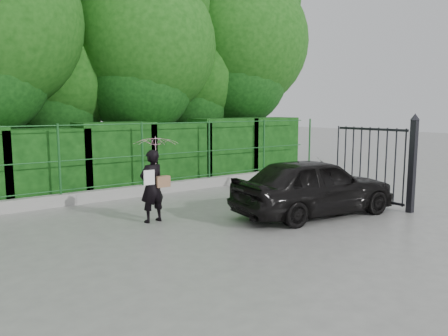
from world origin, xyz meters
TOP-DOWN VIEW (x-y plane):
  - ground at (0.00, 0.00)m, footprint 80.00×80.00m
  - kerb at (0.00, 4.50)m, footprint 14.00×0.25m
  - fence at (0.22, 4.50)m, footprint 14.13×0.06m
  - hedge at (0.14, 5.50)m, footprint 14.20×1.20m
  - trees at (1.14, 7.74)m, footprint 17.10×6.15m
  - gate at (4.60, -0.72)m, footprint 0.22×2.33m
  - woman at (-0.66, 1.71)m, footprint 0.96×0.98m
  - car at (2.56, 0.01)m, footprint 4.17×2.11m

SIDE VIEW (x-z plane):
  - ground at x=0.00m, z-range 0.00..0.00m
  - kerb at x=0.00m, z-range 0.00..0.30m
  - car at x=2.56m, z-range 0.00..1.36m
  - hedge at x=0.14m, z-range -0.05..2.09m
  - gate at x=4.60m, z-range 0.01..2.37m
  - fence at x=0.22m, z-range 0.30..2.10m
  - woman at x=-0.66m, z-range 0.30..2.18m
  - trees at x=1.14m, z-range 0.58..8.66m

